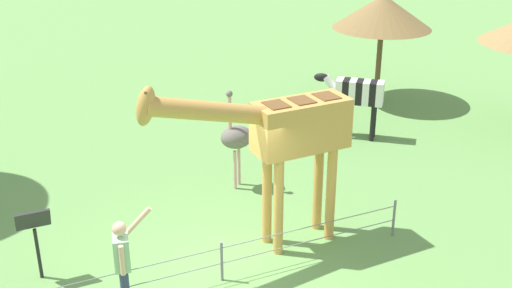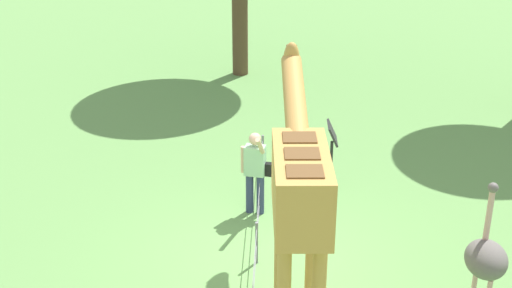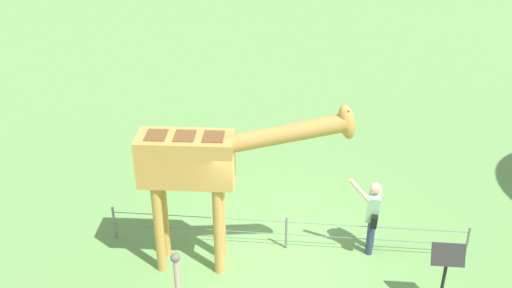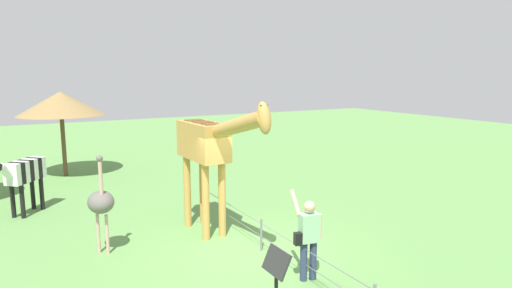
# 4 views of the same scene
# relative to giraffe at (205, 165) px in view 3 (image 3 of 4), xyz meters

# --- Properties ---
(ground_plane) EXTENTS (60.00, 60.00, 0.00)m
(ground_plane) POSITION_rel_giraffe_xyz_m (1.46, 0.36, -2.22)
(ground_plane) COLOR #60934C
(giraffe) EXTENTS (3.84, 0.77, 3.47)m
(giraffe) POSITION_rel_giraffe_xyz_m (0.00, 0.00, 0.00)
(giraffe) COLOR #C69347
(giraffe) RESTS_ON ground_plane
(visitor) EXTENTS (0.69, 0.59, 1.70)m
(visitor) POSITION_rel_giraffe_xyz_m (3.11, 0.69, -1.31)
(visitor) COLOR navy
(visitor) RESTS_ON ground_plane
(info_sign) EXTENTS (0.56, 0.21, 1.32)m
(info_sign) POSITION_rel_giraffe_xyz_m (4.25, -0.74, -1.27)
(info_sign) COLOR black
(info_sign) RESTS_ON ground_plane
(wire_fence) EXTENTS (7.05, 0.05, 0.75)m
(wire_fence) POSITION_rel_giraffe_xyz_m (1.46, 0.61, -1.81)
(wire_fence) COLOR slate
(wire_fence) RESTS_ON ground_plane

